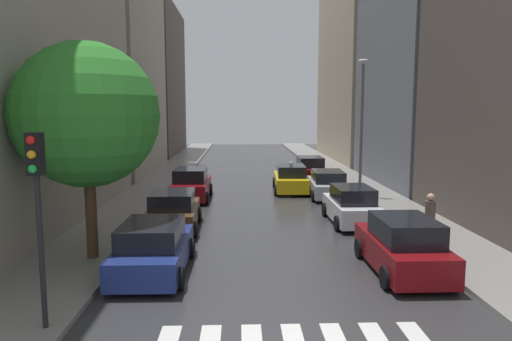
% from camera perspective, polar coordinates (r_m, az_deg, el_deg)
% --- Properties ---
extents(ground_plane, '(28.00, 72.00, 0.04)m').
position_cam_1_polar(ground_plane, '(32.18, 0.03, -1.45)').
color(ground_plane, '#323234').
extents(sidewalk_left, '(3.00, 72.00, 0.15)m').
position_cam_1_polar(sidewalk_left, '(32.58, -11.47, -1.32)').
color(sidewalk_left, gray).
rests_on(sidewalk_left, ground).
extents(sidewalk_right, '(3.00, 72.00, 0.15)m').
position_cam_1_polar(sidewalk_right, '(33.04, 11.38, -1.20)').
color(sidewalk_right, gray).
rests_on(sidewalk_right, ground).
extents(building_left_mid, '(6.00, 13.89, 22.18)m').
position_cam_1_polar(building_left_mid, '(39.20, -17.26, 16.11)').
color(building_left_mid, '#9E9384').
rests_on(building_left_mid, ground).
extents(building_left_far, '(6.00, 15.29, 16.13)m').
position_cam_1_polar(building_left_far, '(53.93, -12.78, 10.54)').
color(building_left_far, '#564C47').
rests_on(building_left_far, ground).
extents(building_right_mid, '(6.00, 12.32, 17.31)m').
position_cam_1_polar(building_right_mid, '(33.23, 19.99, 13.40)').
color(building_right_mid, slate).
rests_on(building_right_mid, ground).
extents(building_right_far, '(6.00, 16.83, 17.76)m').
position_cam_1_polar(building_right_far, '(48.17, 12.86, 11.91)').
color(building_right_far, '#B2A38C').
rests_on(building_right_far, ground).
extents(parked_car_left_nearest, '(2.18, 4.37, 1.60)m').
position_cam_1_polar(parked_car_left_nearest, '(14.63, -12.46, -9.32)').
color(parked_car_left_nearest, navy).
rests_on(parked_car_left_nearest, ground).
extents(parked_car_left_second, '(2.23, 4.10, 1.61)m').
position_cam_1_polar(parked_car_left_second, '(19.65, -10.08, -4.95)').
color(parked_car_left_second, brown).
rests_on(parked_car_left_second, ground).
extents(parked_car_left_third, '(2.15, 4.39, 1.74)m').
position_cam_1_polar(parked_car_left_third, '(26.11, -7.93, -1.74)').
color(parked_car_left_third, maroon).
rests_on(parked_car_left_third, ground).
extents(parked_car_right_nearest, '(2.09, 4.26, 1.72)m').
position_cam_1_polar(parked_car_right_nearest, '(15.03, 17.48, -8.84)').
color(parked_car_right_nearest, maroon).
rests_on(parked_car_right_nearest, ground).
extents(parked_car_right_second, '(2.01, 4.12, 1.65)m').
position_cam_1_polar(parked_car_right_second, '(20.81, 11.58, -4.27)').
color(parked_car_right_second, silver).
rests_on(parked_car_right_second, ground).
extents(parked_car_right_third, '(2.25, 4.42, 1.53)m').
position_cam_1_polar(parked_car_right_third, '(26.84, 8.72, -1.70)').
color(parked_car_right_third, '#B2B7BF').
rests_on(parked_car_right_third, ground).
extents(parked_car_right_fourth, '(2.09, 4.31, 1.70)m').
position_cam_1_polar(parked_car_right_fourth, '(32.88, 6.57, 0.12)').
color(parked_car_right_fourth, maroon).
rests_on(parked_car_right_fourth, ground).
extents(taxi_midroad, '(2.21, 4.59, 1.81)m').
position_cam_1_polar(taxi_midroad, '(28.48, 4.25, -1.02)').
color(taxi_midroad, yellow).
rests_on(taxi_midroad, ground).
extents(pedestrian_foreground, '(0.36, 0.36, 1.82)m').
position_cam_1_polar(pedestrian_foreground, '(17.93, 20.46, -5.33)').
color(pedestrian_foreground, '#38513D').
rests_on(pedestrian_foreground, sidewalk_right).
extents(street_tree_left, '(4.58, 4.58, 6.90)m').
position_cam_1_polar(street_tree_left, '(15.70, -19.97, 6.35)').
color(street_tree_left, '#513823').
rests_on(street_tree_left, sidewalk_left).
extents(traffic_light_left_corner, '(0.30, 0.42, 4.30)m').
position_cam_1_polar(traffic_light_left_corner, '(10.93, -25.18, -1.88)').
color(traffic_light_left_corner, black).
rests_on(traffic_light_left_corner, sidewalk_left).
extents(lamp_post_right, '(0.60, 0.28, 7.51)m').
position_cam_1_polar(lamp_post_right, '(26.32, 12.78, 6.17)').
color(lamp_post_right, '#595B60').
rests_on(lamp_post_right, sidewalk_right).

